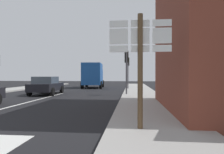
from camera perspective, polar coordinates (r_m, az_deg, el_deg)
ground_plane at (r=15.98m, az=-16.47°, el=-5.18°), size 80.00×80.00×0.00m
sidewalk_right at (r=12.85m, az=8.89°, el=-6.22°), size 2.82×44.00×0.14m
lane_centre_stripe at (r=12.39m, az=-23.48°, el=-6.79°), size 0.16×12.00×0.01m
sedan_far at (r=17.20m, az=-18.30°, el=-2.25°), size 2.26×4.34×1.47m
delivery_truck at (r=25.07m, az=-5.48°, el=0.64°), size 2.77×5.14×3.05m
route_sign_post at (r=5.39m, az=8.10°, el=5.21°), size 1.66×0.14×3.20m
traffic_light_far_right at (r=21.98m, az=4.62°, el=3.22°), size 0.30×0.49×3.55m
traffic_light_near_right at (r=15.41m, az=4.20°, el=4.16°), size 0.30×0.49×3.46m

